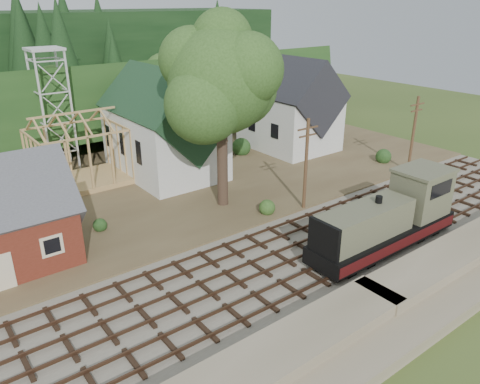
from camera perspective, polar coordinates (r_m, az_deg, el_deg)
ground at (r=32.65m, az=5.34°, el=-8.42°), size 140.00×140.00×0.00m
embankment at (r=28.15m, az=17.48°, el=-15.16°), size 64.00×5.00×1.60m
railroad_bed at (r=32.61m, az=5.34°, el=-8.30°), size 64.00×11.00×0.16m
village_flat at (r=46.02m, az=-9.91°, el=1.03°), size 64.00×26.00×0.30m
hillside at (r=67.38m, az=-19.64°, el=6.80°), size 70.00×28.96×12.74m
ridge at (r=82.41m, az=-23.29°, el=8.96°), size 80.00×20.00×12.00m
church at (r=46.79m, az=-9.12°, el=7.92°), size 8.40×15.17×13.00m
farmhouse at (r=55.50m, az=6.07°, el=10.02°), size 8.40×10.80×10.60m
timber_frame at (r=46.38m, az=-19.08°, el=4.36°), size 8.20×6.20×6.99m
lattice_tower at (r=50.59m, az=-22.39°, el=13.26°), size 3.20×3.20×12.12m
big_tree at (r=37.81m, az=-2.16°, el=12.57°), size 10.90×8.40×14.70m
telegraph_pole_near at (r=38.73m, az=8.05°, el=3.47°), size 2.20×0.28×8.00m
telegraph_pole_far at (r=50.15m, az=20.37°, el=6.67°), size 2.20×0.28×8.00m
locomotive at (r=34.93m, az=17.78°, el=-3.16°), size 12.82×3.20×5.10m
car_blue at (r=35.87m, az=-23.82°, el=-5.67°), size 1.96×3.99×1.31m
car_red at (r=57.22m, az=10.00°, el=6.13°), size 4.93×2.88×1.29m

